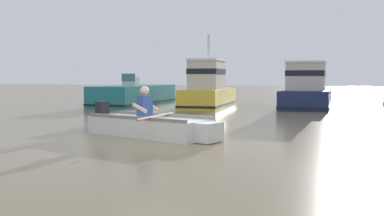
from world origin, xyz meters
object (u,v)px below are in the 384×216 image
at_px(rowboat_with_person, 151,126).
at_px(moored_boat_teal, 135,96).
at_px(moored_boat_yellow, 208,90).
at_px(moored_boat_navy, 306,91).

relative_size(rowboat_with_person, moored_boat_teal, 0.57).
bearing_deg(moored_boat_yellow, rowboat_with_person, -80.43).
height_order(moored_boat_teal, moored_boat_yellow, moored_boat_yellow).
height_order(rowboat_with_person, moored_boat_navy, moored_boat_navy).
relative_size(rowboat_with_person, moored_boat_navy, 0.75).
height_order(rowboat_with_person, moored_boat_yellow, moored_boat_yellow).
distance_m(rowboat_with_person, moored_boat_yellow, 10.46).
bearing_deg(moored_boat_yellow, moored_boat_teal, 175.73).
bearing_deg(rowboat_with_person, moored_boat_teal, 117.91).
height_order(rowboat_with_person, moored_boat_teal, moored_boat_teal).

